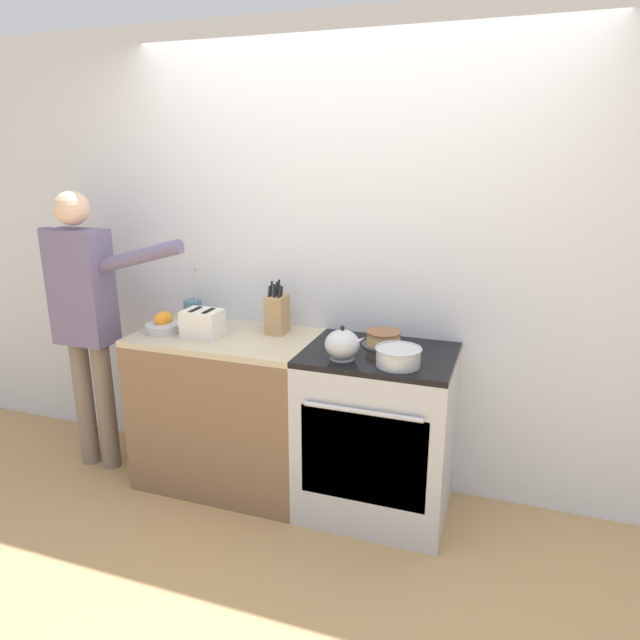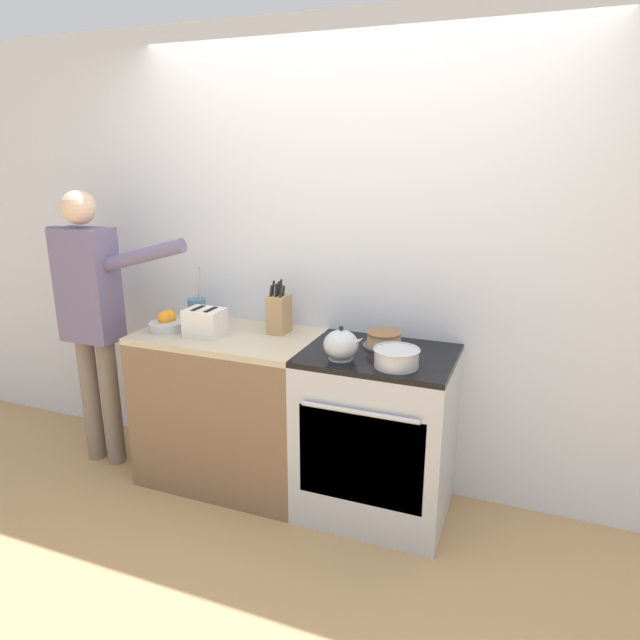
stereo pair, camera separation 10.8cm
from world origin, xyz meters
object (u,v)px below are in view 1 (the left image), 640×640
(stove_range, at_px, (377,433))
(tea_kettle, at_px, (343,345))
(layer_cake, at_px, (383,339))
(person_baker, at_px, (85,309))
(mixing_bowl, at_px, (398,357))
(utensil_crock, at_px, (193,311))
(fruit_bowl, at_px, (163,325))
(toaster, at_px, (203,323))
(knife_block, at_px, (277,314))

(stove_range, height_order, tea_kettle, tea_kettle)
(layer_cake, height_order, person_baker, person_baker)
(mixing_bowl, relative_size, utensil_crock, 0.66)
(stove_range, distance_m, utensil_crock, 1.30)
(utensil_crock, distance_m, person_baker, 0.63)
(utensil_crock, relative_size, person_baker, 0.20)
(utensil_crock, bearing_deg, tea_kettle, -15.85)
(stove_range, relative_size, fruit_bowl, 4.60)
(fruit_bowl, relative_size, toaster, 0.90)
(layer_cake, bearing_deg, person_baker, -172.84)
(mixing_bowl, bearing_deg, tea_kettle, 178.74)
(layer_cake, relative_size, knife_block, 0.74)
(tea_kettle, height_order, knife_block, knife_block)
(stove_range, bearing_deg, person_baker, -176.46)
(fruit_bowl, height_order, person_baker, person_baker)
(layer_cake, distance_m, tea_kettle, 0.30)
(layer_cake, bearing_deg, mixing_bowl, -63.38)
(stove_range, distance_m, mixing_bowl, 0.55)
(fruit_bowl, bearing_deg, toaster, -1.07)
(utensil_crock, bearing_deg, mixing_bowl, -12.81)
(layer_cake, xyz_separation_m, toaster, (-0.98, -0.18, 0.04))
(stove_range, height_order, person_baker, person_baker)
(stove_range, xyz_separation_m, fruit_bowl, (-1.25, -0.06, 0.50))
(stove_range, height_order, knife_block, knife_block)
(layer_cake, distance_m, mixing_bowl, 0.30)
(layer_cake, bearing_deg, stove_range, -87.75)
(knife_block, height_order, utensil_crock, utensil_crock)
(stove_range, relative_size, mixing_bowl, 4.08)
(stove_range, height_order, layer_cake, layer_cake)
(layer_cake, xyz_separation_m, knife_block, (-0.62, 0.02, 0.08))
(fruit_bowl, xyz_separation_m, person_baker, (-0.50, -0.05, 0.06))
(layer_cake, height_order, fruit_bowl, fruit_bowl)
(stove_range, height_order, fruit_bowl, fruit_bowl)
(stove_range, relative_size, utensil_crock, 2.69)
(tea_kettle, distance_m, person_baker, 1.60)
(person_baker, bearing_deg, knife_block, 7.86)
(mixing_bowl, xyz_separation_m, person_baker, (-1.88, 0.05, 0.06))
(layer_cake, xyz_separation_m, mixing_bowl, (0.14, -0.27, 0.01))
(knife_block, relative_size, utensil_crock, 0.89)
(toaster, relative_size, person_baker, 0.13)
(layer_cake, relative_size, utensil_crock, 0.66)
(stove_range, bearing_deg, toaster, -176.26)
(tea_kettle, bearing_deg, knife_block, 148.80)
(fruit_bowl, bearing_deg, knife_block, 17.27)
(toaster, bearing_deg, mixing_bowl, -4.80)
(fruit_bowl, relative_size, person_baker, 0.12)
(tea_kettle, bearing_deg, layer_cake, 60.99)
(mixing_bowl, bearing_deg, layer_cake, 116.62)
(tea_kettle, bearing_deg, mixing_bowl, -1.26)
(knife_block, relative_size, toaster, 1.36)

